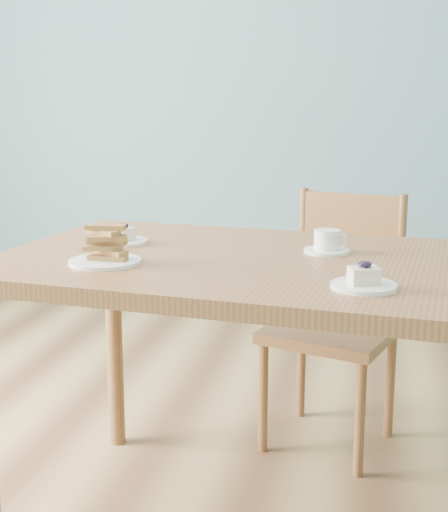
{
  "coord_description": "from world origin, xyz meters",
  "views": [
    {
      "loc": [
        0.54,
        -1.63,
        1.22
      ],
      "look_at": [
        0.14,
        0.26,
        0.81
      ],
      "focal_mm": 50.0,
      "sensor_mm": 36.0,
      "label": 1
    }
  ],
  "objects_px": {
    "dining_chair": "(335,319)",
    "cheesecake_plate_near": "(364,281)",
    "biscotti_plate": "(105,251)",
    "dining_table": "(281,289)",
    "coffee_cup": "(327,243)",
    "cheesecake_plate_far": "(123,238)"
  },
  "relations": [
    {
      "from": "dining_chair",
      "to": "cheesecake_plate_near",
      "type": "relative_size",
      "value": 6.12
    },
    {
      "from": "dining_table",
      "to": "coffee_cup",
      "type": "bearing_deg",
      "value": 52.07
    },
    {
      "from": "dining_table",
      "to": "biscotti_plate",
      "type": "xyz_separation_m",
      "value": [
        -0.44,
        -0.14,
        0.11
      ]
    },
    {
      "from": "dining_chair",
      "to": "cheesecake_plate_near",
      "type": "height_order",
      "value": "dining_chair"
    },
    {
      "from": "cheesecake_plate_near",
      "to": "biscotti_plate",
      "type": "bearing_deg",
      "value": 169.74
    },
    {
      "from": "cheesecake_plate_far",
      "to": "coffee_cup",
      "type": "bearing_deg",
      "value": -0.52
    },
    {
      "from": "cheesecake_plate_near",
      "to": "cheesecake_plate_far",
      "type": "height_order",
      "value": "cheesecake_plate_near"
    },
    {
      "from": "dining_chair",
      "to": "coffee_cup",
      "type": "relative_size",
      "value": 7.16
    },
    {
      "from": "dining_table",
      "to": "cheesecake_plate_far",
      "type": "relative_size",
      "value": 11.28
    },
    {
      "from": "cheesecake_plate_far",
      "to": "dining_chair",
      "type": "bearing_deg",
      "value": 41.0
    },
    {
      "from": "cheesecake_plate_near",
      "to": "coffee_cup",
      "type": "relative_size",
      "value": 1.17
    },
    {
      "from": "dining_table",
      "to": "biscotti_plate",
      "type": "relative_size",
      "value": 8.63
    },
    {
      "from": "cheesecake_plate_far",
      "to": "biscotti_plate",
      "type": "distance_m",
      "value": 0.27
    },
    {
      "from": "cheesecake_plate_far",
      "to": "biscotti_plate",
      "type": "height_order",
      "value": "biscotti_plate"
    },
    {
      "from": "dining_table",
      "to": "coffee_cup",
      "type": "height_order",
      "value": "coffee_cup"
    },
    {
      "from": "dining_table",
      "to": "cheesecake_plate_far",
      "type": "xyz_separation_m",
      "value": [
        -0.48,
        0.12,
        0.1
      ]
    },
    {
      "from": "dining_table",
      "to": "cheesecake_plate_near",
      "type": "distance_m",
      "value": 0.35
    },
    {
      "from": "cheesecake_plate_near",
      "to": "coffee_cup",
      "type": "distance_m",
      "value": 0.39
    },
    {
      "from": "dining_chair",
      "to": "biscotti_plate",
      "type": "height_order",
      "value": "biscotti_plate"
    },
    {
      "from": "biscotti_plate",
      "to": "dining_chair",
      "type": "bearing_deg",
      "value": 54.63
    },
    {
      "from": "biscotti_plate",
      "to": "coffee_cup",
      "type": "bearing_deg",
      "value": 24.89
    },
    {
      "from": "dining_table",
      "to": "cheesecake_plate_near",
      "type": "relative_size",
      "value": 10.86
    }
  ]
}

